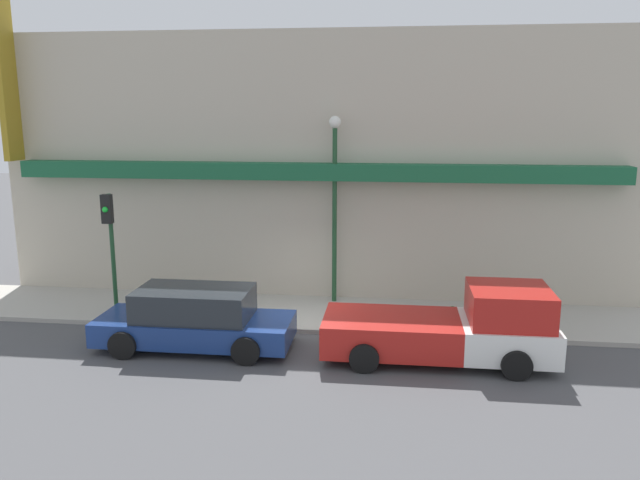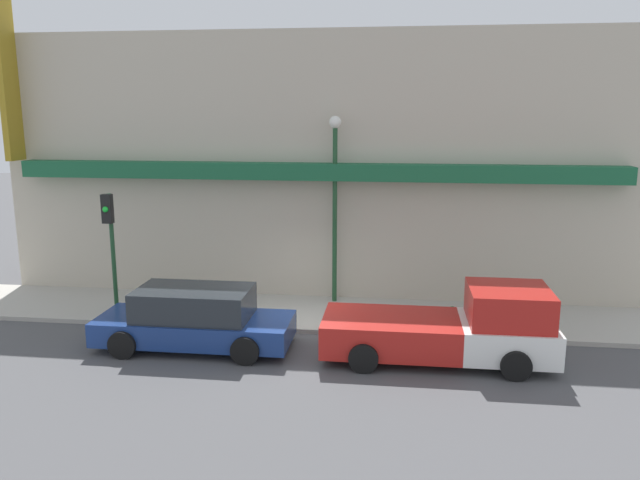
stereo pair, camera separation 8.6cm
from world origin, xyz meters
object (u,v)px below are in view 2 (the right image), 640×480
Objects in this scene: street_lamp at (335,188)px; traffic_light at (110,233)px; parked_car at (195,319)px; fire_hydrant at (452,319)px; pickup_truck at (453,328)px.

street_lamp reaches higher than traffic_light.
parked_car reaches higher than fire_hydrant.
street_lamp is (3.12, 3.94, 2.88)m from parked_car.
traffic_light reaches higher than pickup_truck.
parked_car is 5.79m from street_lamp.
pickup_truck reaches higher than fire_hydrant.
pickup_truck is 5.84m from street_lamp.
fire_hydrant is at bearing -33.96° from street_lamp.
parked_car is (-6.37, 0.00, -0.05)m from pickup_truck.
parked_car is at bearing -165.54° from fire_hydrant.
parked_car is 7.17× the size of fire_hydrant.
street_lamp is at bearing 128.88° from pickup_truck.
street_lamp is at bearing 146.04° from fire_hydrant.
traffic_light is at bearing 148.00° from parked_car.
fire_hydrant is 0.19× the size of traffic_light.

